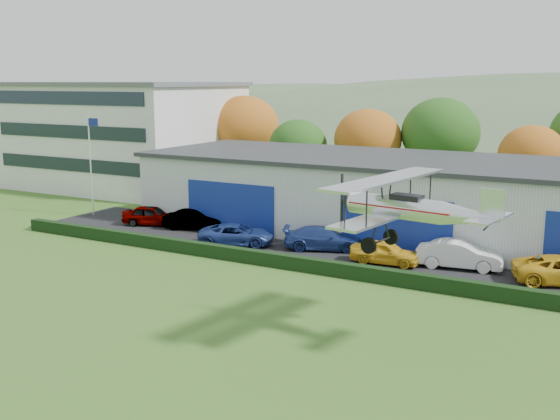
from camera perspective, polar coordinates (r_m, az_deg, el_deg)
The scene contains 15 objects.
ground at distance 26.14m, azimuth -18.30°, elevation -13.27°, with size 300.00×300.00×0.00m, color #3D6B22.
apron at distance 41.13m, azimuth 6.72°, elevation -3.80°, with size 48.00×9.00×0.05m, color black.
hedge at distance 36.79m, azimuth 3.88°, elevation -4.94°, with size 46.00×0.60×0.80m, color black.
hangar at distance 46.38m, azimuth 12.37°, elevation 1.04°, with size 40.60×12.60×5.30m.
office_block at distance 68.73m, azimuth -13.15°, elevation 6.34°, with size 20.60×15.60×10.40m.
flagpole at distance 53.81m, azimuth -15.94°, elevation 4.52°, with size 1.05×0.10×8.00m.
tree_belt at distance 59.21m, azimuth 12.18°, elevation 6.05°, with size 75.70×13.22×10.12m.
distant_hills at distance 159.21m, azimuth 20.59°, elevation 1.84°, with size 430.00×196.00×56.00m.
car_0 at distance 49.63m, azimuth -10.96°, elevation -0.46°, with size 1.72×4.28×1.46m, color gray.
car_1 at distance 47.70m, azimuth -7.39°, elevation -0.83°, with size 1.52×4.35×1.43m, color gray.
car_2 at distance 43.01m, azimuth -3.80°, elevation -2.13°, with size 2.25×4.87×1.35m, color navy.
car_3 at distance 41.81m, azimuth 3.75°, elevation -2.45°, with size 2.03×4.99×1.45m, color navy.
car_4 at distance 39.02m, azimuth 9.04°, elevation -3.60°, with size 1.63×4.05×1.38m, color gold.
car_5 at distance 38.97m, azimuth 15.20°, elevation -3.73°, with size 1.66×4.77×1.57m, color silver.
biplane at distance 26.66m, azimuth 11.00°, elevation 0.31°, with size 6.98×8.00×2.97m.
Camera 1 is at (17.91, -15.87, 10.52)m, focal length 42.51 mm.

